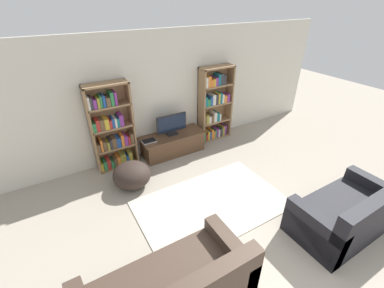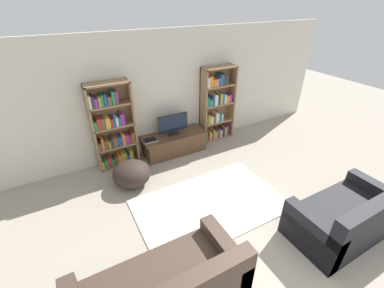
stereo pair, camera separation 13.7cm
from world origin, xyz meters
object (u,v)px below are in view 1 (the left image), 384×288
object	(u,v)px
beanbag_ottoman	(132,175)
couch_right_sofa	(346,214)
television	(172,124)
bookshelf_right	(214,105)
laptop	(149,141)
bookshelf_left	(111,130)
tv_stand	(173,144)

from	to	relation	value
beanbag_ottoman	couch_right_sofa	bearing A→B (deg)	-47.63
television	couch_right_sofa	bearing A→B (deg)	-69.64
bookshelf_right	laptop	world-z (taller)	bookshelf_right
television	beanbag_ottoman	world-z (taller)	television
bookshelf_right	laptop	size ratio (longest dim) A/B	6.14
television	laptop	bearing A→B (deg)	-175.78
bookshelf_left	couch_right_sofa	distance (m)	4.31
bookshelf_left	bookshelf_right	world-z (taller)	same
bookshelf_right	tv_stand	distance (m)	1.36
bookshelf_left	beanbag_ottoman	distance (m)	1.01
bookshelf_left	couch_right_sofa	bearing A→B (deg)	-54.37
bookshelf_right	television	distance (m)	1.22
bookshelf_left	television	distance (m)	1.27
couch_right_sofa	beanbag_ottoman	size ratio (longest dim) A/B	2.30
laptop	couch_right_sofa	world-z (taller)	couch_right_sofa
bookshelf_left	beanbag_ottoman	xyz separation A→B (m)	(0.07, -0.82, -0.60)
couch_right_sofa	laptop	bearing A→B (deg)	118.72
bookshelf_left	laptop	xyz separation A→B (m)	(0.69, -0.18, -0.36)
laptop	television	bearing A→B (deg)	4.22
television	couch_right_sofa	size ratio (longest dim) A/B	0.43
bookshelf_left	couch_right_sofa	world-z (taller)	bookshelf_left
bookshelf_right	couch_right_sofa	bearing A→B (deg)	-89.41
beanbag_ottoman	bookshelf_right	bearing A→B (deg)	18.86
bookshelf_left	bookshelf_right	distance (m)	2.46
tv_stand	laptop	xyz separation A→B (m)	(-0.57, -0.03, 0.24)
bookshelf_right	television	bearing A→B (deg)	-173.25
laptop	beanbag_ottoman	size ratio (longest dim) A/B	0.41
television	laptop	world-z (taller)	television
bookshelf_right	laptop	bearing A→B (deg)	-174.06
television	beanbag_ottoman	distance (m)	1.45
bookshelf_right	beanbag_ottoman	bearing A→B (deg)	-161.14
tv_stand	television	distance (m)	0.48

